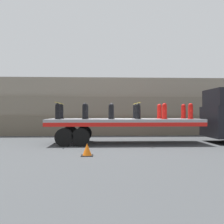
{
  "coord_description": "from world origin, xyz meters",
  "views": [
    {
      "loc": [
        -1.25,
        -13.6,
        1.64
      ],
      "look_at": [
        -0.65,
        0.0,
        1.71
      ],
      "focal_mm": 40.0,
      "sensor_mm": 36.0,
      "label": 1
    }
  ],
  "objects_px": {
    "fire_hydrant_black_far_3": "(135,111)",
    "traffic_cone": "(87,150)",
    "fire_hydrant_black_far_0": "(61,111)",
    "fire_hydrant_black_near_2": "(112,111)",
    "fire_hydrant_black_near_3": "(138,111)",
    "fire_hydrant_black_near_0": "(58,111)",
    "fire_hydrant_black_far_2": "(111,111)",
    "fire_hydrant_red_near_4": "(164,111)",
    "fire_hydrant_black_far_1": "(86,111)",
    "fire_hydrant_red_near_5": "(190,111)",
    "fire_hydrant_red_far_4": "(159,111)",
    "fire_hydrant_red_far_5": "(183,111)",
    "fire_hydrant_black_near_1": "(85,111)",
    "flatbed_trailer": "(113,124)"
  },
  "relations": [
    {
      "from": "fire_hydrant_black_near_1",
      "to": "traffic_cone",
      "type": "xyz_separation_m",
      "value": [
        0.31,
        -3.39,
        -1.51
      ]
    },
    {
      "from": "fire_hydrant_black_near_0",
      "to": "fire_hydrant_black_far_3",
      "type": "height_order",
      "value": "same"
    },
    {
      "from": "fire_hydrant_black_near_3",
      "to": "fire_hydrant_red_near_4",
      "type": "bearing_deg",
      "value": 0.0
    },
    {
      "from": "fire_hydrant_black_far_2",
      "to": "fire_hydrant_red_near_4",
      "type": "bearing_deg",
      "value": -22.01
    },
    {
      "from": "fire_hydrant_black_far_0",
      "to": "flatbed_trailer",
      "type": "bearing_deg",
      "value": -10.96
    },
    {
      "from": "flatbed_trailer",
      "to": "fire_hydrant_black_far_1",
      "type": "relative_size",
      "value": 9.73
    },
    {
      "from": "fire_hydrant_black_near_3",
      "to": "fire_hydrant_red_near_4",
      "type": "height_order",
      "value": "same"
    },
    {
      "from": "fire_hydrant_black_near_0",
      "to": "fire_hydrant_black_far_1",
      "type": "xyz_separation_m",
      "value": [
        1.4,
        1.13,
        0.0
      ]
    },
    {
      "from": "fire_hydrant_black_far_0",
      "to": "traffic_cone",
      "type": "xyz_separation_m",
      "value": [
        1.71,
        -4.53,
        -1.51
      ]
    },
    {
      "from": "fire_hydrant_black_far_2",
      "to": "fire_hydrant_red_near_4",
      "type": "distance_m",
      "value": 3.02
    },
    {
      "from": "fire_hydrant_red_far_4",
      "to": "fire_hydrant_red_far_5",
      "type": "distance_m",
      "value": 1.4
    },
    {
      "from": "traffic_cone",
      "to": "flatbed_trailer",
      "type": "bearing_deg",
      "value": 73.0
    },
    {
      "from": "fire_hydrant_black_near_0",
      "to": "fire_hydrant_red_near_5",
      "type": "xyz_separation_m",
      "value": [
        7.0,
        0.0,
        0.0
      ]
    },
    {
      "from": "fire_hydrant_black_near_3",
      "to": "fire_hydrant_red_far_4",
      "type": "xyz_separation_m",
      "value": [
        1.4,
        1.13,
        0.0
      ]
    },
    {
      "from": "fire_hydrant_red_near_4",
      "to": "fire_hydrant_red_far_4",
      "type": "distance_m",
      "value": 1.13
    },
    {
      "from": "traffic_cone",
      "to": "fire_hydrant_red_far_4",
      "type": "bearing_deg",
      "value": 49.34
    },
    {
      "from": "fire_hydrant_black_far_2",
      "to": "traffic_cone",
      "type": "height_order",
      "value": "fire_hydrant_black_far_2"
    },
    {
      "from": "fire_hydrant_black_far_1",
      "to": "fire_hydrant_red_near_5",
      "type": "height_order",
      "value": "same"
    },
    {
      "from": "flatbed_trailer",
      "to": "fire_hydrant_black_near_0",
      "type": "relative_size",
      "value": 9.73
    },
    {
      "from": "fire_hydrant_black_far_0",
      "to": "fire_hydrant_black_near_1",
      "type": "distance_m",
      "value": 1.8
    },
    {
      "from": "fire_hydrant_red_near_4",
      "to": "fire_hydrant_red_far_5",
      "type": "distance_m",
      "value": 1.8
    },
    {
      "from": "fire_hydrant_black_near_3",
      "to": "fire_hydrant_black_far_3",
      "type": "bearing_deg",
      "value": 90.0
    },
    {
      "from": "fire_hydrant_red_near_5",
      "to": "fire_hydrant_black_near_1",
      "type": "bearing_deg",
      "value": 180.0
    },
    {
      "from": "fire_hydrant_black_near_0",
      "to": "fire_hydrant_black_far_2",
      "type": "distance_m",
      "value": 3.02
    },
    {
      "from": "fire_hydrant_black_near_2",
      "to": "fire_hydrant_red_far_4",
      "type": "distance_m",
      "value": 3.02
    },
    {
      "from": "fire_hydrant_black_far_0",
      "to": "fire_hydrant_black_far_2",
      "type": "distance_m",
      "value": 2.8
    },
    {
      "from": "flatbed_trailer",
      "to": "fire_hydrant_red_near_4",
      "type": "relative_size",
      "value": 9.73
    },
    {
      "from": "fire_hydrant_black_near_2",
      "to": "fire_hydrant_black_near_0",
      "type": "bearing_deg",
      "value": 180.0
    },
    {
      "from": "fire_hydrant_black_near_0",
      "to": "fire_hydrant_black_near_2",
      "type": "height_order",
      "value": "same"
    },
    {
      "from": "fire_hydrant_black_near_0",
      "to": "fire_hydrant_black_far_2",
      "type": "relative_size",
      "value": 1.0
    },
    {
      "from": "fire_hydrant_black_far_0",
      "to": "fire_hydrant_black_near_3",
      "type": "relative_size",
      "value": 1.0
    },
    {
      "from": "fire_hydrant_red_near_4",
      "to": "fire_hydrant_red_far_4",
      "type": "xyz_separation_m",
      "value": [
        0.0,
        1.13,
        0.0
      ]
    },
    {
      "from": "fire_hydrant_red_far_4",
      "to": "fire_hydrant_red_far_5",
      "type": "bearing_deg",
      "value": 0.0
    },
    {
      "from": "fire_hydrant_red_near_5",
      "to": "fire_hydrant_black_far_0",
      "type": "bearing_deg",
      "value": 170.81
    },
    {
      "from": "fire_hydrant_black_near_3",
      "to": "fire_hydrant_red_near_5",
      "type": "relative_size",
      "value": 1.0
    },
    {
      "from": "fire_hydrant_black_far_0",
      "to": "fire_hydrant_red_far_4",
      "type": "relative_size",
      "value": 1.0
    },
    {
      "from": "fire_hydrant_black_far_0",
      "to": "fire_hydrant_black_near_2",
      "type": "xyz_separation_m",
      "value": [
        2.8,
        -1.13,
        0.0
      ]
    },
    {
      "from": "fire_hydrant_black_near_1",
      "to": "fire_hydrant_red_near_4",
      "type": "relative_size",
      "value": 1.0
    },
    {
      "from": "flatbed_trailer",
      "to": "fire_hydrant_black_near_2",
      "type": "relative_size",
      "value": 9.73
    },
    {
      "from": "fire_hydrant_black_far_3",
      "to": "traffic_cone",
      "type": "height_order",
      "value": "fire_hydrant_black_far_3"
    },
    {
      "from": "fire_hydrant_black_near_1",
      "to": "traffic_cone",
      "type": "distance_m",
      "value": 3.73
    },
    {
      "from": "fire_hydrant_black_near_0",
      "to": "fire_hydrant_black_near_3",
      "type": "relative_size",
      "value": 1.0
    },
    {
      "from": "fire_hydrant_black_near_0",
      "to": "fire_hydrant_red_near_5",
      "type": "distance_m",
      "value": 7.0
    },
    {
      "from": "fire_hydrant_red_far_4",
      "to": "traffic_cone",
      "type": "height_order",
      "value": "fire_hydrant_red_far_4"
    },
    {
      "from": "fire_hydrant_black_far_3",
      "to": "fire_hydrant_red_far_5",
      "type": "relative_size",
      "value": 1.0
    },
    {
      "from": "fire_hydrant_red_near_5",
      "to": "fire_hydrant_black_far_2",
      "type": "bearing_deg",
      "value": 164.92
    },
    {
      "from": "fire_hydrant_black_far_1",
      "to": "fire_hydrant_black_near_2",
      "type": "relative_size",
      "value": 1.0
    },
    {
      "from": "fire_hydrant_black_far_1",
      "to": "fire_hydrant_black_far_3",
      "type": "height_order",
      "value": "same"
    },
    {
      "from": "fire_hydrant_black_near_3",
      "to": "fire_hydrant_black_near_0",
      "type": "bearing_deg",
      "value": 180.0
    },
    {
      "from": "fire_hydrant_black_near_3",
      "to": "fire_hydrant_black_near_1",
      "type": "bearing_deg",
      "value": 180.0
    }
  ]
}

